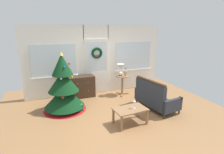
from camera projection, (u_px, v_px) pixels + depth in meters
The scene contains 11 objects.
ground_plane at pixel (117, 115), 5.21m from camera, with size 6.76×6.76×0.00m, color #996B42.
back_wall_with_door at pixel (96, 60), 6.75m from camera, with size 5.20×0.19×2.55m.
christmas_tree at pixel (64, 89), 5.40m from camera, with size 1.29×1.29×1.79m.
dresser_cabinet at pixel (82, 87), 6.51m from camera, with size 0.90×0.45×0.78m.
settee_sofa at pixel (154, 97), 5.54m from camera, with size 0.91×1.48×0.96m.
side_table at pixel (122, 81), 6.69m from camera, with size 0.50×0.48×0.73m.
table_lamp at pixel (121, 68), 6.57m from camera, with size 0.28×0.28×0.44m.
flower_vase at pixel (126, 73), 6.58m from camera, with size 0.11×0.10×0.35m.
coffee_table at pixel (130, 111), 4.66m from camera, with size 0.89×0.60×0.43m.
wine_glass at pixel (135, 103), 4.63m from camera, with size 0.08×0.08×0.20m.
gift_box at pixel (79, 107), 5.47m from camera, with size 0.20×0.18×0.20m, color #266633.
Camera 1 is at (-1.80, -4.38, 2.45)m, focal length 28.87 mm.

